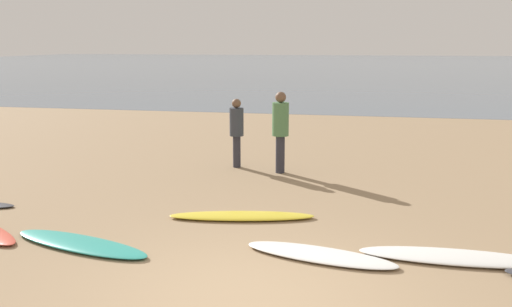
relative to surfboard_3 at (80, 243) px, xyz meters
name	(u,v)px	position (x,y,z in m)	size (l,w,h in m)	color
ground_plane	(322,146)	(2.72, 8.86, -0.14)	(120.00, 120.00, 0.20)	#997C5B
ocean_water	(356,65)	(2.72, 64.81, -0.04)	(140.00, 100.00, 0.01)	slate
surfboard_3	(80,243)	(0.00, 0.00, 0.00)	(2.33, 0.56, 0.08)	teal
surfboard_4	(242,216)	(1.98, 1.66, 0.00)	(2.39, 0.48, 0.09)	yellow
surfboard_5	(320,255)	(3.38, 0.25, 0.00)	(2.10, 0.57, 0.08)	white
surfboard_6	(455,257)	(5.15, 0.52, 0.00)	(2.51, 0.59, 0.08)	white
person_1	(237,127)	(1.04, 5.28, 0.89)	(0.32, 0.32, 1.59)	#2D2D38
person_2	(280,125)	(2.11, 4.94, 1.02)	(0.36, 0.36, 1.79)	#2D2D38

